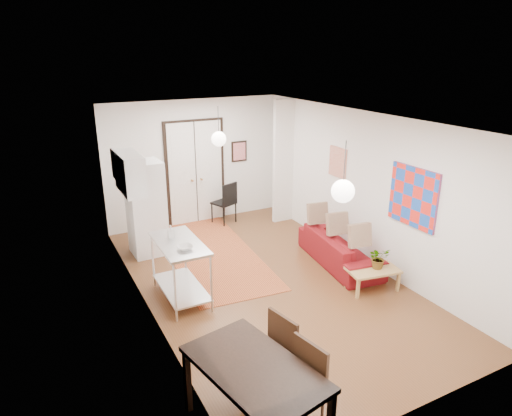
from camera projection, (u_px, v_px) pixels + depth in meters
name	position (u px, v px, depth m)	size (l,w,h in m)	color
floor	(266.00, 281.00, 8.20)	(7.00, 7.00, 0.00)	brown
ceiling	(267.00, 119.00, 7.24)	(4.20, 7.00, 0.02)	white
wall_back	(194.00, 162.00, 10.65)	(4.20, 0.02, 2.90)	white
wall_front	(427.00, 301.00, 4.79)	(4.20, 0.02, 2.90)	white
wall_left	(143.00, 227.00, 6.81)	(0.02, 7.00, 2.90)	white
wall_right	(363.00, 189.00, 8.64)	(0.02, 7.00, 2.90)	white
double_doors	(196.00, 173.00, 10.70)	(1.44, 0.06, 2.50)	white
stub_partition	(283.00, 162.00, 10.66)	(0.50, 0.10, 2.90)	white
wall_cabinet	(130.00, 173.00, 7.99)	(0.35, 1.00, 0.70)	white
painting_popart	(413.00, 197.00, 7.52)	(0.05, 1.00, 1.00)	red
painting_abstract	(338.00, 162.00, 9.18)	(0.05, 0.50, 0.60)	beige
poster_back	(239.00, 151.00, 11.08)	(0.40, 0.03, 0.50)	red
print_left	(115.00, 165.00, 8.33)	(0.03, 0.44, 0.54)	#9B7140
pendant_back	(219.00, 139.00, 9.13)	(0.30, 0.30, 0.80)	silver
pendant_front	(343.00, 191.00, 5.78)	(0.30, 0.30, 0.80)	silver
kilim_rug	(208.00, 249.00, 9.50)	(1.65, 4.39, 0.01)	#B85B2E
sofa	(340.00, 249.00, 8.82)	(0.81, 2.08, 0.61)	maroon
coffee_table	(373.00, 272.00, 7.82)	(0.95, 0.63, 0.39)	tan
potted_plant	(379.00, 258.00, 7.79)	(0.34, 0.30, 0.38)	#295C2B
kitchen_counter	(180.00, 261.00, 7.43)	(0.67, 1.34, 1.02)	silver
bowl	(185.00, 247.00, 7.06)	(0.24, 0.24, 0.06)	beige
soap_bottle	(171.00, 231.00, 7.47)	(0.10, 0.10, 0.21)	teal
fridge	(146.00, 208.00, 9.07)	(0.67, 0.67, 1.91)	white
dining_table	(254.00, 374.00, 4.73)	(1.18, 1.71, 0.87)	black
dining_chair_near	(262.00, 351.00, 5.31)	(0.60, 0.77, 1.07)	#372211
dining_chair_far	(288.00, 381.00, 4.84)	(0.60, 0.77, 1.07)	#372211
black_side_chair	(222.00, 198.00, 10.88)	(0.60, 0.61, 1.01)	black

